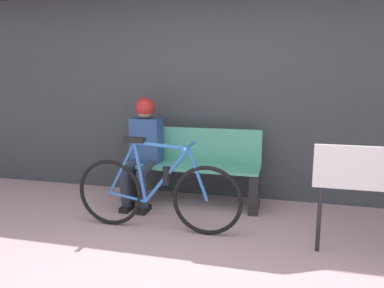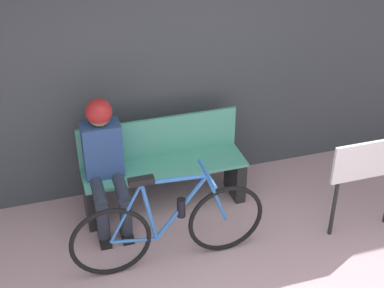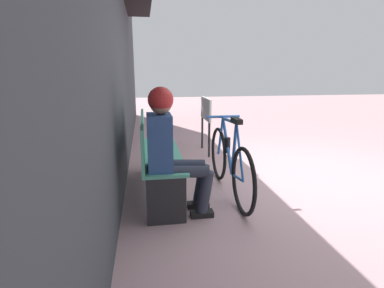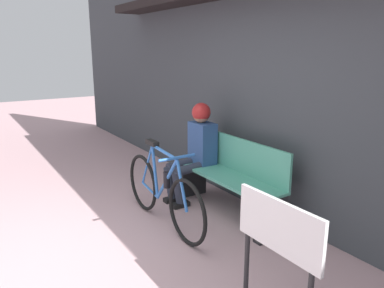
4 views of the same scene
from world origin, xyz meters
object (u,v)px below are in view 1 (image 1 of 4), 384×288
Objects in this scene: bicycle at (157,193)px; signboard at (360,177)px; park_bench_near at (193,170)px; person_seated at (143,143)px.

signboard is (1.76, -0.09, 0.30)m from bicycle.
park_bench_near is 0.64m from person_seated.
signboard reaches higher than park_bench_near.
bicycle is 1.79m from signboard.
bicycle is 1.34× the size of person_seated.
bicycle is at bearing -59.87° from person_seated.
bicycle is 1.78× the size of signboard.
person_seated is (-0.40, 0.69, 0.34)m from bicycle.
park_bench_near is at bearing 151.04° from signboard.
signboard is (1.61, -0.89, 0.27)m from park_bench_near.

